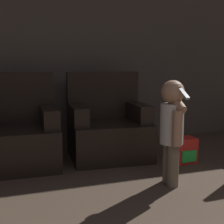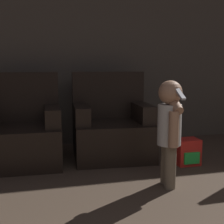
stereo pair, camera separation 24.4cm
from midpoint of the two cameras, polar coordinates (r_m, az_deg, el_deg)
The scene contains 5 objects.
wall_back at distance 4.23m, azimuth -3.80°, elevation 11.78°, with size 8.40×0.05×2.60m.
armchair_left at distance 3.50m, azimuth -14.67°, elevation -3.69°, with size 0.90×0.83×0.98m.
armchair_right at distance 3.64m, azimuth 1.80°, elevation -2.94°, with size 0.93×0.86×0.98m.
person_toddler at distance 2.74m, azimuth 13.05°, elevation -2.33°, with size 0.20×0.36×0.93m.
toy_backpack at distance 3.49m, azimuth 15.55°, elevation -7.05°, with size 0.25×0.22×0.28m.
Camera 2 is at (-0.68, 0.31, 1.05)m, focal length 50.00 mm.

